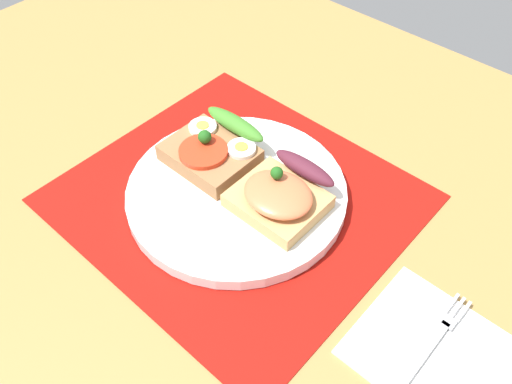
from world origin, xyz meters
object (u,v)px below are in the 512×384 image
Objects in this scene: plate at (237,192)px; sandwich_egg_tomato at (213,149)px; sandwich_salmon at (281,194)px; napkin at (432,350)px; fork at (432,344)px.

sandwich_egg_tomato is (-5.30, 1.69, 2.37)cm from plate.
plate is 6.15cm from sandwich_salmon.
napkin is at bearing -3.82° from plate.
sandwich_egg_tomato is 1.04× the size of sandwich_salmon.
plate is 6.04cm from sandwich_egg_tomato.
sandwich_egg_tomato is 31.78cm from fork.
sandwich_salmon is 0.70× the size of fork.
plate is 1.82× the size of fork.
sandwich_salmon is at bearing 14.72° from plate.
sandwich_egg_tomato reaches higher than plate.
sandwich_egg_tomato is at bearing 174.18° from fork.
plate is 2.59× the size of sandwich_salmon.
plate is at bearing 176.18° from napkin.
plate is 26.62cm from napkin.
napkin is (21.13, -3.20, -3.31)cm from sandwich_salmon.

